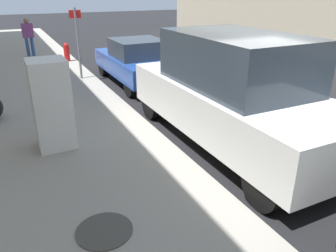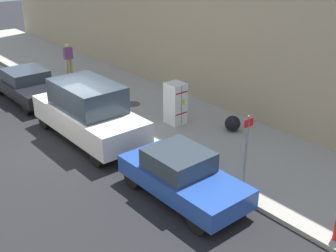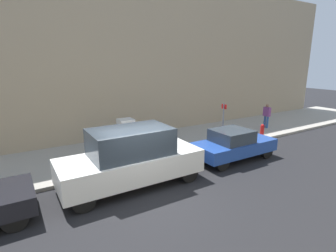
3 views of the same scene
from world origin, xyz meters
The scene contains 10 objects.
ground_plane centered at (0.00, 0.00, 0.00)m, with size 80.00×80.00×0.00m, color black.
sidewalk_slab centered at (-4.38, 0.00, 0.07)m, with size 4.58×44.00×0.14m, color #9E998E.
discarded_refrigerator centered at (-4.10, 1.01, 0.96)m, with size 0.65×0.72×1.63m.
manhole_cover centered at (-3.97, -1.73, 0.15)m, with size 0.70×0.70×0.02m, color #47443F.
street_sign_post centered at (-2.57, 5.82, 1.40)m, with size 0.36×0.07×2.22m.
trash_bag centered at (-5.24, 2.97, 0.44)m, with size 0.59×0.59×0.59m, color black.
pedestrian_standing_near centered at (-4.08, -7.69, 1.08)m, with size 0.47×0.22×1.63m.
parked_sedan_dark centered at (-0.92, -5.57, 0.71)m, with size 1.89×4.43×1.38m.
parked_van_white centered at (-0.92, -0.12, 1.07)m, with size 1.99×5.12×2.16m.
parked_hatchback_blue centered at (-0.92, 4.97, 0.72)m, with size 1.72×3.94×1.43m.
Camera 2 is at (5.89, 12.52, 6.73)m, focal length 45.00 mm.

